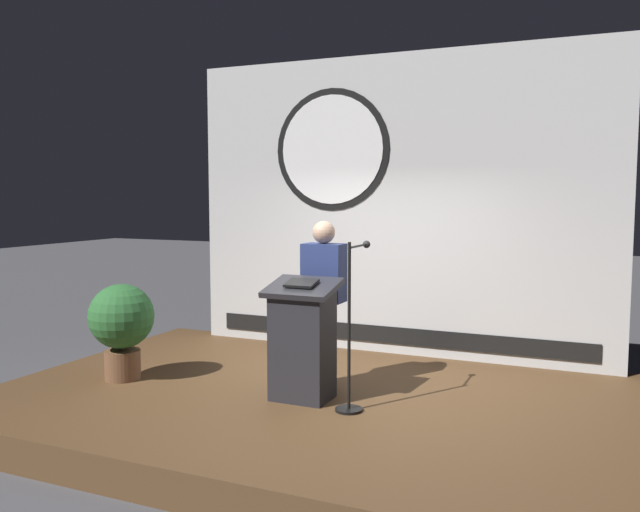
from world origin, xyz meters
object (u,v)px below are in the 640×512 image
object	(u,v)px
podium	(302,341)
microphone_stand	(352,350)
speaker_person	(324,302)
potted_plant	(122,322)

from	to	relation	value
podium	microphone_stand	world-z (taller)	microphone_stand
speaker_person	microphone_stand	world-z (taller)	speaker_person
speaker_person	podium	bearing A→B (deg)	-90.64
potted_plant	speaker_person	bearing A→B (deg)	17.82
microphone_stand	speaker_person	bearing A→B (deg)	131.92
podium	potted_plant	distance (m)	1.96
podium	microphone_stand	distance (m)	0.52
potted_plant	podium	bearing A→B (deg)	4.42
speaker_person	microphone_stand	xyz separation A→B (m)	(0.51, -0.57, -0.30)
microphone_stand	potted_plant	size ratio (longest dim) A/B	1.51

